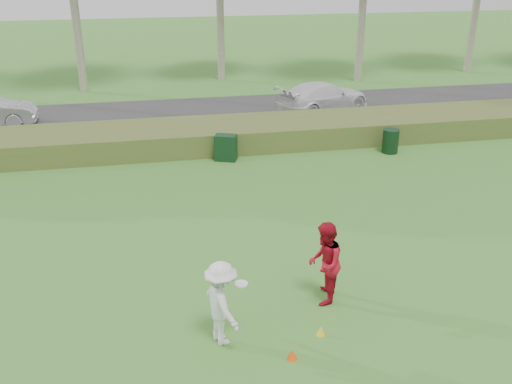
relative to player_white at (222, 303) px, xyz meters
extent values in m
plane|color=#357527|center=(1.60, 0.47, -0.91)|extent=(120.00, 120.00, 0.00)
cube|color=#485A24|center=(1.60, 12.47, -0.46)|extent=(80.00, 3.00, 0.90)
cube|color=#2D2D2D|center=(1.60, 17.47, -0.88)|extent=(80.00, 6.00, 0.06)
imported|color=white|center=(0.00, 0.00, 0.00)|extent=(1.01, 1.32, 1.81)
cylinder|color=white|center=(0.40, 0.00, 0.40)|extent=(0.27, 0.27, 0.03)
imported|color=#A70E20|center=(2.45, 0.99, 0.06)|extent=(1.03, 1.15, 1.93)
cone|color=#FF4F0D|center=(1.25, -0.83, -0.79)|extent=(0.20, 0.20, 0.22)
cone|color=yellow|center=(2.02, -0.21, -0.80)|extent=(0.18, 0.18, 0.20)
cube|color=black|center=(1.70, 10.69, -0.41)|extent=(0.92, 0.75, 0.99)
cylinder|color=black|center=(8.13, 10.29, -0.44)|extent=(0.71, 0.71, 0.94)
imported|color=white|center=(7.38, 16.62, -0.14)|extent=(5.21, 3.67, 1.40)
camera|label=1|loc=(-1.21, -9.46, 6.47)|focal=40.00mm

